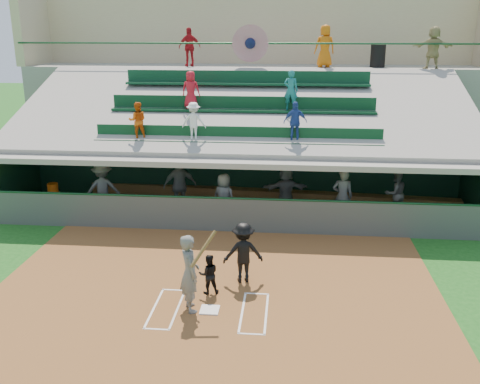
# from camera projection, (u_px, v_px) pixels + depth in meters

# --- Properties ---
(ground) EXTENTS (100.00, 100.00, 0.00)m
(ground) POSITION_uv_depth(u_px,v_px,m) (210.00, 311.00, 12.25)
(ground) COLOR #185116
(ground) RESTS_ON ground
(dirt_slab) EXTENTS (11.00, 9.00, 0.02)m
(dirt_slab) POSITION_uv_depth(u_px,v_px,m) (213.00, 300.00, 12.73)
(dirt_slab) COLOR brown
(dirt_slab) RESTS_ON ground
(home_plate) EXTENTS (0.43, 0.43, 0.03)m
(home_plate) POSITION_uv_depth(u_px,v_px,m) (210.00, 310.00, 12.24)
(home_plate) COLOR white
(home_plate) RESTS_ON dirt_slab
(batters_box_chalk) EXTENTS (2.65, 1.85, 0.01)m
(batters_box_chalk) POSITION_uv_depth(u_px,v_px,m) (210.00, 310.00, 12.25)
(batters_box_chalk) COLOR silver
(batters_box_chalk) RESTS_ON dirt_slab
(dugout_floor) EXTENTS (16.00, 3.50, 0.04)m
(dugout_floor) POSITION_uv_depth(u_px,v_px,m) (238.00, 213.00, 18.67)
(dugout_floor) COLOR gray
(dugout_floor) RESTS_ON ground
(concourse_slab) EXTENTS (20.00, 3.00, 4.60)m
(concourse_slab) POSITION_uv_depth(u_px,v_px,m) (252.00, 117.00, 24.42)
(concourse_slab) COLOR gray
(concourse_slab) RESTS_ON ground
(grandstand) EXTENTS (20.40, 10.40, 7.80)m
(grandstand) POSITION_uv_depth(u_px,v_px,m) (247.00, 130.00, 21.59)
(grandstand) COLOR #4C514C
(grandstand) RESTS_ON ground
(batter_at_plate) EXTENTS (0.97, 0.82, 1.95)m
(batter_at_plate) POSITION_uv_depth(u_px,v_px,m) (190.00, 273.00, 12.03)
(batter_at_plate) COLOR #575954
(batter_at_plate) RESTS_ON dirt_slab
(catcher) EXTENTS (0.57, 0.49, 1.00)m
(catcher) POSITION_uv_depth(u_px,v_px,m) (209.00, 274.00, 12.91)
(catcher) COLOR black
(catcher) RESTS_ON dirt_slab
(home_umpire) EXTENTS (1.11, 0.78, 1.57)m
(home_umpire) POSITION_uv_depth(u_px,v_px,m) (243.00, 252.00, 13.46)
(home_umpire) COLOR black
(home_umpire) RESTS_ON dirt_slab
(dugout_bench) EXTENTS (15.42, 1.78, 0.46)m
(dugout_bench) POSITION_uv_depth(u_px,v_px,m) (243.00, 195.00, 19.88)
(dugout_bench) COLOR olive
(dugout_bench) RESTS_ON dugout_floor
(white_table) EXTENTS (0.94, 0.84, 0.67)m
(white_table) POSITION_uv_depth(u_px,v_px,m) (55.00, 204.00, 18.55)
(white_table) COLOR silver
(white_table) RESTS_ON dugout_floor
(water_cooler) EXTENTS (0.36, 0.36, 0.36)m
(water_cooler) POSITION_uv_depth(u_px,v_px,m) (53.00, 189.00, 18.48)
(water_cooler) COLOR #CD500C
(water_cooler) RESTS_ON white_table
(dugout_player_a) EXTENTS (1.33, 0.99, 1.84)m
(dugout_player_a) POSITION_uv_depth(u_px,v_px,m) (103.00, 189.00, 18.22)
(dugout_player_a) COLOR #545752
(dugout_player_a) RESTS_ON dugout_floor
(dugout_player_b) EXTENTS (1.23, 0.81, 1.94)m
(dugout_player_b) POSITION_uv_depth(u_px,v_px,m) (180.00, 186.00, 18.40)
(dugout_player_b) COLOR #5C5F59
(dugout_player_b) RESTS_ON dugout_floor
(dugout_player_c) EXTENTS (0.94, 0.79, 1.64)m
(dugout_player_c) POSITION_uv_depth(u_px,v_px,m) (224.00, 198.00, 17.60)
(dugout_player_c) COLOR #60635D
(dugout_player_c) RESTS_ON dugout_floor
(dugout_player_d) EXTENTS (1.63, 0.76, 1.69)m
(dugout_player_d) POSITION_uv_depth(u_px,v_px,m) (286.00, 190.00, 18.34)
(dugout_player_d) COLOR #5D605B
(dugout_player_d) RESTS_ON dugout_floor
(dugout_player_e) EXTENTS (0.68, 0.47, 1.81)m
(dugout_player_e) POSITION_uv_depth(u_px,v_px,m) (342.00, 196.00, 17.45)
(dugout_player_e) COLOR #5E615B
(dugout_player_e) RESTS_ON dugout_floor
(dugout_player_f) EXTENTS (0.96, 0.86, 1.62)m
(dugout_player_f) POSITION_uv_depth(u_px,v_px,m) (395.00, 193.00, 18.08)
(dugout_player_f) COLOR #60625D
(dugout_player_f) RESTS_ON dugout_floor
(trash_bin) EXTENTS (0.62, 0.62, 0.94)m
(trash_bin) POSITION_uv_depth(u_px,v_px,m) (378.00, 56.00, 22.66)
(trash_bin) COLOR black
(trash_bin) RESTS_ON concourse_slab
(concourse_staff_a) EXTENTS (1.04, 0.76, 1.64)m
(concourse_staff_a) POSITION_uv_depth(u_px,v_px,m) (190.00, 47.00, 23.07)
(concourse_staff_a) COLOR #B1141B
(concourse_staff_a) RESTS_ON concourse_slab
(concourse_staff_b) EXTENTS (0.95, 0.72, 1.75)m
(concourse_staff_b) POSITION_uv_depth(u_px,v_px,m) (325.00, 46.00, 22.49)
(concourse_staff_b) COLOR #D1660C
(concourse_staff_b) RESTS_ON concourse_slab
(concourse_staff_c) EXTENTS (1.60, 0.58, 1.70)m
(concourse_staff_c) POSITION_uv_depth(u_px,v_px,m) (433.00, 48.00, 21.65)
(concourse_staff_c) COLOR tan
(concourse_staff_c) RESTS_ON concourse_slab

